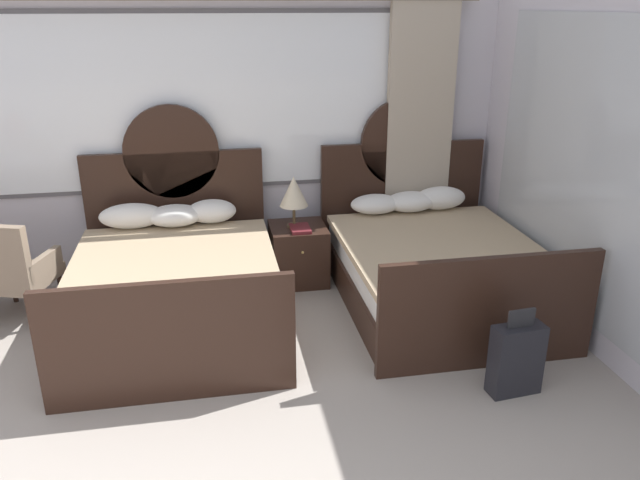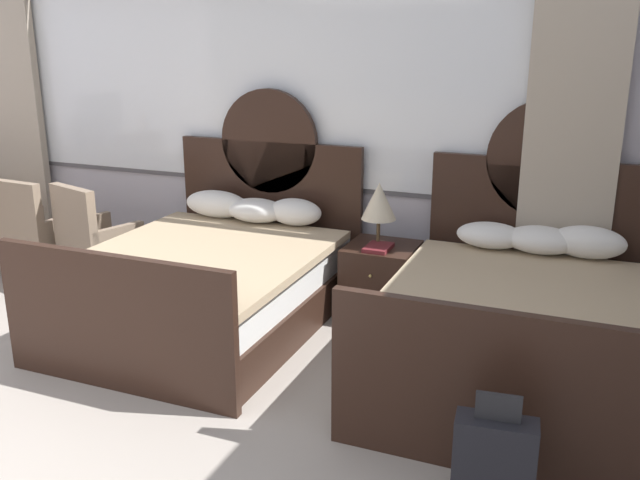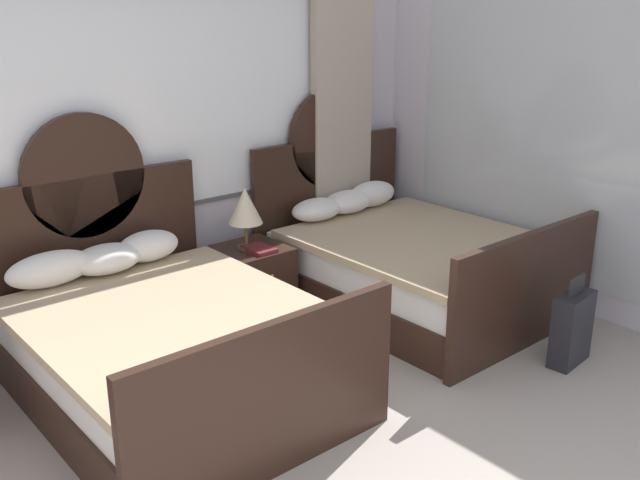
# 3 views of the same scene
# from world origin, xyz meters

# --- Properties ---
(wall_back_window) EXTENTS (6.73, 0.22, 2.70)m
(wall_back_window) POSITION_xyz_m (0.00, 4.35, 1.44)
(wall_back_window) COLOR silver
(wall_back_window) RESTS_ON ground_plane
(bed_near_window) EXTENTS (1.68, 2.19, 1.69)m
(bed_near_window) POSITION_xyz_m (0.19, 3.26, 0.36)
(bed_near_window) COLOR black
(bed_near_window) RESTS_ON ground_plane
(bed_near_mirror) EXTENTS (1.68, 2.19, 1.69)m
(bed_near_mirror) POSITION_xyz_m (2.45, 3.25, 0.36)
(bed_near_mirror) COLOR black
(bed_near_mirror) RESTS_ON ground_plane
(nightstand_between_beds) EXTENTS (0.53, 0.55, 0.56)m
(nightstand_between_beds) POSITION_xyz_m (1.32, 3.89, 0.28)
(nightstand_between_beds) COLOR black
(nightstand_between_beds) RESTS_ON ground_plane
(table_lamp_on_nightstand) EXTENTS (0.27, 0.27, 0.49)m
(table_lamp_on_nightstand) POSITION_xyz_m (1.29, 3.90, 0.90)
(table_lamp_on_nightstand) COLOR brown
(table_lamp_on_nightstand) RESTS_ON nightstand_between_beds
(book_on_nightstand) EXTENTS (0.18, 0.26, 0.03)m
(book_on_nightstand) POSITION_xyz_m (1.33, 3.79, 0.58)
(book_on_nightstand) COLOR maroon
(book_on_nightstand) RESTS_ON nightstand_between_beds
(armchair_by_window_left) EXTENTS (0.70, 0.70, 0.91)m
(armchair_by_window_left) POSITION_xyz_m (-1.16, 3.55, 0.47)
(armchair_by_window_left) COLOR #84705B
(armchair_by_window_left) RESTS_ON ground_plane
(armchair_by_window_centre) EXTENTS (0.59, 0.59, 0.91)m
(armchair_by_window_centre) POSITION_xyz_m (-1.82, 3.54, 0.47)
(armchair_by_window_centre) COLOR #84705B
(armchair_by_window_centre) RESTS_ON ground_plane
(suitcase_on_floor) EXTENTS (0.37, 0.19, 0.64)m
(suitcase_on_floor) POSITION_xyz_m (2.51, 1.78, 0.26)
(suitcase_on_floor) COLOR black
(suitcase_on_floor) RESTS_ON ground_plane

